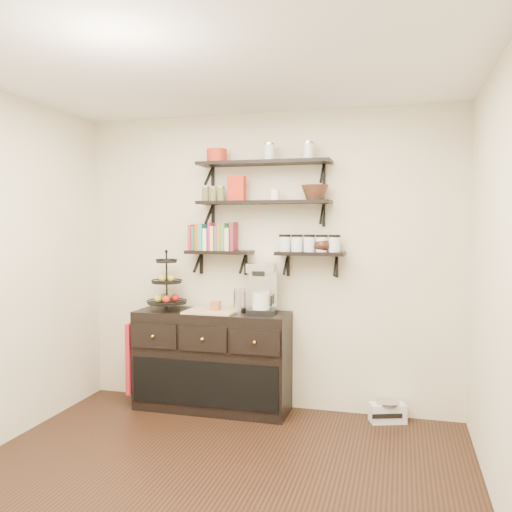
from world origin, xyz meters
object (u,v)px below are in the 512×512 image
object	(u,v)px
sideboard	(212,360)
coffee_maker	(262,289)
fruit_stand	(167,290)
radio	(387,412)

from	to	relation	value
sideboard	coffee_maker	world-z (taller)	coffee_maker
sideboard	fruit_stand	distance (m)	0.77
coffee_maker	radio	xyz separation A→B (m)	(1.09, 0.05, -1.03)
sideboard	radio	size ratio (longest dim) A/B	4.25
sideboard	coffee_maker	size ratio (longest dim) A/B	3.12
radio	coffee_maker	bearing A→B (deg)	163.94
sideboard	radio	world-z (taller)	sideboard
sideboard	radio	distance (m)	1.60
coffee_maker	radio	bearing A→B (deg)	-2.98
fruit_stand	coffee_maker	size ratio (longest dim) A/B	1.18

